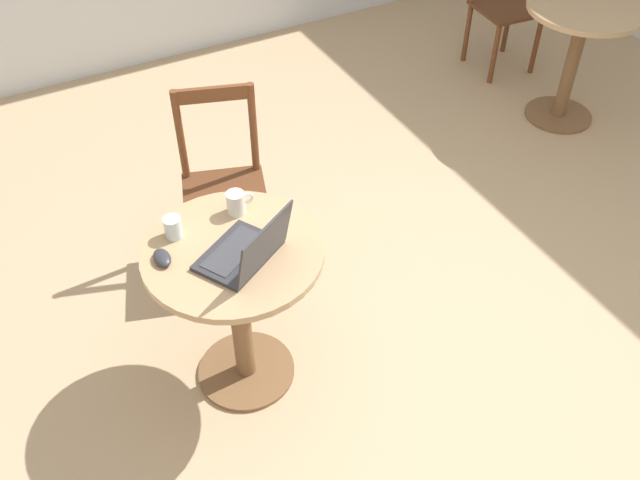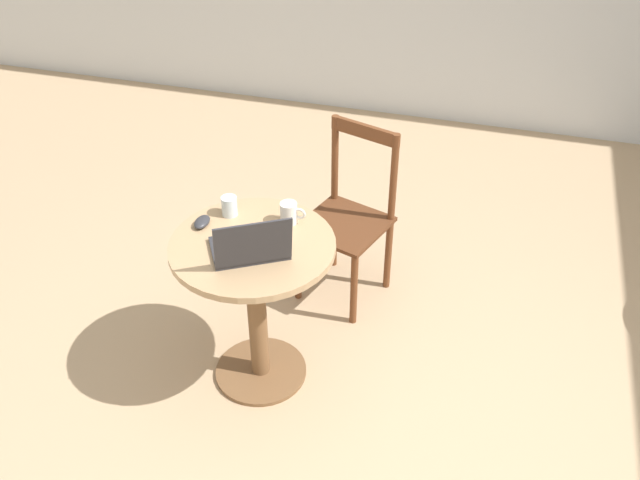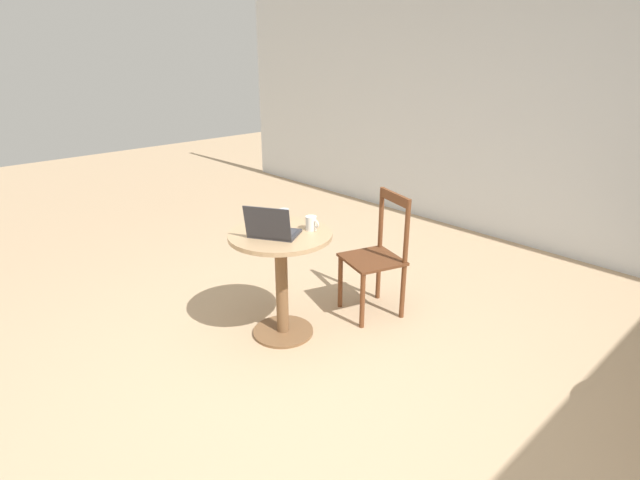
% 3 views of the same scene
% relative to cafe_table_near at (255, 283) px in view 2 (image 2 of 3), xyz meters
% --- Properties ---
extents(ground_plane, '(16.00, 16.00, 0.00)m').
position_rel_cafe_table_near_xyz_m(ground_plane, '(0.69, -0.35, -0.54)').
color(ground_plane, tan).
extents(cafe_table_near, '(0.69, 0.69, 0.76)m').
position_rel_cafe_table_near_xyz_m(cafe_table_near, '(0.00, 0.00, 0.00)').
color(cafe_table_near, brown).
rests_on(cafe_table_near, ground_plane).
extents(chair_near_back, '(0.49, 0.49, 0.92)m').
position_rel_cafe_table_near_xyz_m(chair_near_back, '(0.23, 0.72, -0.10)').
color(chair_near_back, brown).
rests_on(chair_near_back, ground_plane).
extents(laptop, '(0.39, 0.37, 0.23)m').
position_rel_cafe_table_near_xyz_m(laptop, '(0.03, -0.08, 0.26)').
color(laptop, '#2D2D33').
rests_on(laptop, cafe_table_near).
extents(mouse, '(0.06, 0.10, 0.03)m').
position_rel_cafe_table_near_xyz_m(mouse, '(-0.25, 0.06, 0.23)').
color(mouse, '#2D2D33').
rests_on(mouse, cafe_table_near).
extents(mug, '(0.11, 0.07, 0.09)m').
position_rel_cafe_table_near_xyz_m(mug, '(0.10, 0.18, 0.26)').
color(mug, silver).
rests_on(mug, cafe_table_near).
extents(drinking_glass, '(0.07, 0.07, 0.09)m').
position_rel_cafe_table_near_xyz_m(drinking_glass, '(-0.16, 0.17, 0.26)').
color(drinking_glass, silver).
rests_on(drinking_glass, cafe_table_near).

